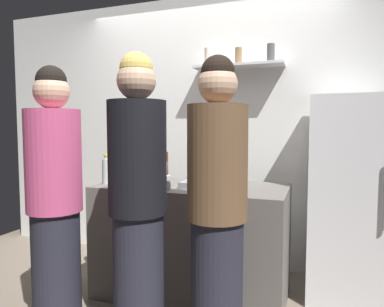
{
  "coord_description": "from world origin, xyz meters",
  "views": [
    {
      "loc": [
        1.02,
        -2.07,
        1.33
      ],
      "look_at": [
        0.1,
        0.49,
        1.13
      ],
      "focal_mm": 32.7,
      "sensor_mm": 36.0,
      "label": 1
    }
  ],
  "objects_px": {
    "wine_bottle_green_glass": "(149,170)",
    "person_brown_jacket": "(217,211)",
    "person_pink_top": "(55,204)",
    "person_blonde": "(138,205)",
    "wine_bottle_pale_glass": "(233,170)",
    "utensil_holder": "(165,182)",
    "baking_pan": "(205,185)",
    "water_bottle_plastic": "(107,170)",
    "wine_bottle_amber_glass": "(164,163)",
    "refrigerator": "(352,199)"
  },
  "relations": [
    {
      "from": "wine_bottle_green_glass",
      "to": "water_bottle_plastic",
      "type": "relative_size",
      "value": 1.16
    },
    {
      "from": "wine_bottle_amber_glass",
      "to": "person_blonde",
      "type": "height_order",
      "value": "person_blonde"
    },
    {
      "from": "refrigerator",
      "to": "person_blonde",
      "type": "relative_size",
      "value": 0.89
    },
    {
      "from": "wine_bottle_green_glass",
      "to": "water_bottle_plastic",
      "type": "distance_m",
      "value": 0.33
    },
    {
      "from": "refrigerator",
      "to": "baking_pan",
      "type": "relative_size",
      "value": 4.62
    },
    {
      "from": "utensil_holder",
      "to": "person_brown_jacket",
      "type": "height_order",
      "value": "person_brown_jacket"
    },
    {
      "from": "utensil_holder",
      "to": "wine_bottle_amber_glass",
      "type": "relative_size",
      "value": 0.64
    },
    {
      "from": "wine_bottle_green_glass",
      "to": "wine_bottle_pale_glass",
      "type": "height_order",
      "value": "wine_bottle_pale_glass"
    },
    {
      "from": "water_bottle_plastic",
      "to": "refrigerator",
      "type": "bearing_deg",
      "value": 15.59
    },
    {
      "from": "wine_bottle_green_glass",
      "to": "water_bottle_plastic",
      "type": "xyz_separation_m",
      "value": [
        -0.29,
        -0.16,
        0.0
      ]
    },
    {
      "from": "wine_bottle_amber_glass",
      "to": "wine_bottle_pale_glass",
      "type": "bearing_deg",
      "value": -8.6
    },
    {
      "from": "baking_pan",
      "to": "water_bottle_plastic",
      "type": "xyz_separation_m",
      "value": [
        -0.8,
        -0.07,
        0.08
      ]
    },
    {
      "from": "water_bottle_plastic",
      "to": "utensil_holder",
      "type": "bearing_deg",
      "value": -10.62
    },
    {
      "from": "refrigerator",
      "to": "wine_bottle_green_glass",
      "type": "height_order",
      "value": "refrigerator"
    },
    {
      "from": "utensil_holder",
      "to": "wine_bottle_pale_glass",
      "type": "height_order",
      "value": "wine_bottle_pale_glass"
    },
    {
      "from": "utensil_holder",
      "to": "person_pink_top",
      "type": "relative_size",
      "value": 0.13
    },
    {
      "from": "wine_bottle_amber_glass",
      "to": "person_brown_jacket",
      "type": "height_order",
      "value": "person_brown_jacket"
    },
    {
      "from": "utensil_holder",
      "to": "wine_bottle_green_glass",
      "type": "bearing_deg",
      "value": 134.49
    },
    {
      "from": "person_brown_jacket",
      "to": "person_blonde",
      "type": "bearing_deg",
      "value": 101.34
    },
    {
      "from": "water_bottle_plastic",
      "to": "person_blonde",
      "type": "relative_size",
      "value": 0.14
    },
    {
      "from": "baking_pan",
      "to": "person_brown_jacket",
      "type": "xyz_separation_m",
      "value": [
        0.26,
        -0.59,
        -0.04
      ]
    },
    {
      "from": "wine_bottle_amber_glass",
      "to": "person_pink_top",
      "type": "height_order",
      "value": "person_pink_top"
    },
    {
      "from": "wine_bottle_green_glass",
      "to": "wine_bottle_amber_glass",
      "type": "distance_m",
      "value": 0.3
    },
    {
      "from": "wine_bottle_amber_glass",
      "to": "person_pink_top",
      "type": "xyz_separation_m",
      "value": [
        -0.26,
        -1.11,
        -0.16
      ]
    },
    {
      "from": "wine_bottle_green_glass",
      "to": "person_pink_top",
      "type": "relative_size",
      "value": 0.16
    },
    {
      "from": "person_blonde",
      "to": "refrigerator",
      "type": "bearing_deg",
      "value": -162.92
    },
    {
      "from": "person_blonde",
      "to": "person_pink_top",
      "type": "relative_size",
      "value": 1.03
    },
    {
      "from": "wine_bottle_green_glass",
      "to": "person_pink_top",
      "type": "xyz_separation_m",
      "value": [
        -0.25,
        -0.81,
        -0.13
      ]
    },
    {
      "from": "utensil_holder",
      "to": "water_bottle_plastic",
      "type": "relative_size",
      "value": 0.91
    },
    {
      "from": "wine_bottle_green_glass",
      "to": "wine_bottle_pale_glass",
      "type": "distance_m",
      "value": 0.69
    },
    {
      "from": "baking_pan",
      "to": "person_pink_top",
      "type": "height_order",
      "value": "person_pink_top"
    },
    {
      "from": "utensil_holder",
      "to": "person_pink_top",
      "type": "xyz_separation_m",
      "value": [
        -0.51,
        -0.54,
        -0.08
      ]
    },
    {
      "from": "wine_bottle_pale_glass",
      "to": "person_blonde",
      "type": "bearing_deg",
      "value": -109.6
    },
    {
      "from": "person_pink_top",
      "to": "person_blonde",
      "type": "bearing_deg",
      "value": 43.57
    },
    {
      "from": "wine_bottle_green_glass",
      "to": "person_brown_jacket",
      "type": "height_order",
      "value": "person_brown_jacket"
    },
    {
      "from": "wine_bottle_pale_glass",
      "to": "utensil_holder",
      "type": "bearing_deg",
      "value": -130.53
    },
    {
      "from": "wine_bottle_pale_glass",
      "to": "wine_bottle_amber_glass",
      "type": "distance_m",
      "value": 0.66
    },
    {
      "from": "wine_bottle_amber_glass",
      "to": "refrigerator",
      "type": "bearing_deg",
      "value": 1.88
    },
    {
      "from": "refrigerator",
      "to": "wine_bottle_green_glass",
      "type": "distance_m",
      "value": 1.61
    },
    {
      "from": "refrigerator",
      "to": "person_pink_top",
      "type": "relative_size",
      "value": 0.92
    },
    {
      "from": "baking_pan",
      "to": "person_brown_jacket",
      "type": "distance_m",
      "value": 0.65
    },
    {
      "from": "baking_pan",
      "to": "wine_bottle_pale_glass",
      "type": "relative_size",
      "value": 1.19
    },
    {
      "from": "utensil_holder",
      "to": "person_pink_top",
      "type": "height_order",
      "value": "person_pink_top"
    },
    {
      "from": "person_brown_jacket",
      "to": "person_pink_top",
      "type": "height_order",
      "value": "person_brown_jacket"
    },
    {
      "from": "baking_pan",
      "to": "person_blonde",
      "type": "xyz_separation_m",
      "value": [
        -0.2,
        -0.68,
        -0.02
      ]
    },
    {
      "from": "utensil_holder",
      "to": "person_pink_top",
      "type": "distance_m",
      "value": 0.75
    },
    {
      "from": "utensil_holder",
      "to": "wine_bottle_pale_glass",
      "type": "distance_m",
      "value": 0.62
    },
    {
      "from": "water_bottle_plastic",
      "to": "person_pink_top",
      "type": "relative_size",
      "value": 0.14
    },
    {
      "from": "utensil_holder",
      "to": "wine_bottle_green_glass",
      "type": "xyz_separation_m",
      "value": [
        -0.26,
        0.27,
        0.05
      ]
    },
    {
      "from": "wine_bottle_amber_glass",
      "to": "person_pink_top",
      "type": "distance_m",
      "value": 1.15
    }
  ]
}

